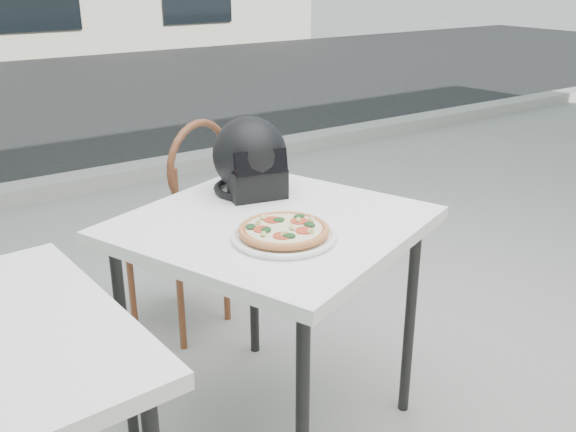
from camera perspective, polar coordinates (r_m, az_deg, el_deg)
ground at (r=2.87m, az=3.08°, el=-13.44°), size 80.00×80.00×0.00m
curb at (r=5.31m, az=-16.90°, el=3.12°), size 30.00×0.25×0.12m
cafe_table_main at (r=2.18m, az=-1.44°, el=-2.11°), size 1.15×1.15×0.85m
plate at (r=1.98m, az=-0.38°, el=-1.80°), size 0.39×0.39×0.02m
pizza at (r=1.98m, az=-0.38°, el=-1.21°), size 0.29×0.29×0.04m
helmet at (r=2.37m, az=-3.34°, el=5.03°), size 0.33×0.34×0.28m
cafe_chair_main at (r=2.94m, az=-8.99°, el=-0.09°), size 0.51×0.51×1.04m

